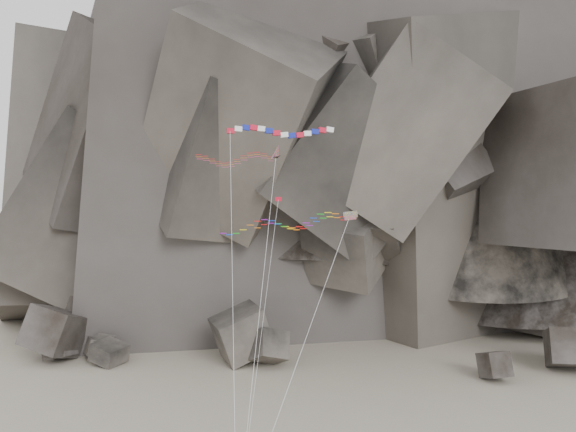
# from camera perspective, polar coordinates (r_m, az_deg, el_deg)

# --- Properties ---
(headland) EXTENTS (110.00, 70.00, 84.00)m
(headland) POSITION_cam_1_polar(r_m,az_deg,el_deg) (117.05, 3.13, 10.92)
(headland) COLOR #564F47
(headland) RESTS_ON ground
(boulder_field) EXTENTS (78.49, 15.88, 8.80)m
(boulder_field) POSITION_cam_1_polar(r_m,az_deg,el_deg) (82.72, -8.81, -12.67)
(boulder_field) COLOR #47423F
(boulder_field) RESTS_ON ground
(delta_kite) EXTENTS (8.28, 16.34, 26.30)m
(delta_kite) POSITION_cam_1_polar(r_m,az_deg,el_deg) (51.26, -5.72, 5.81)
(delta_kite) COLOR red
(delta_kite) RESTS_ON ground
(banner_kite) EXTENTS (9.58, 18.56, 28.15)m
(banner_kite) POSITION_cam_1_polar(r_m,az_deg,el_deg) (51.86, -0.81, 8.40)
(banner_kite) COLOR red
(banner_kite) RESTS_ON ground
(parafoil_kite) EXTENTS (12.28, 12.78, 20.40)m
(parafoil_kite) POSITION_cam_1_polar(r_m,az_deg,el_deg) (47.48, -0.84, -0.81)
(parafoil_kite) COLOR gold
(parafoil_kite) RESTS_ON ground
(pennant_kite) EXTENTS (1.25, 10.68, 21.51)m
(pennant_kite) POSITION_cam_1_polar(r_m,az_deg,el_deg) (43.42, -1.91, -5.30)
(pennant_kite) COLOR red
(pennant_kite) RESTS_ON ground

